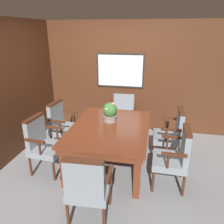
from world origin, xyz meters
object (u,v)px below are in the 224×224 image
object	(u,v)px
chair_right_far	(172,132)
chair_left_near	(43,142)
potted_plant	(110,112)
chair_left_far	(62,124)
chair_right_near	(175,156)
chair_head_far	(123,112)
chair_head_near	(87,185)
dining_table	(110,131)

from	to	relation	value
chair_right_far	chair_left_near	bearing A→B (deg)	-69.64
potted_plant	chair_left_far	bearing A→B (deg)	171.61
chair_right_near	chair_left_far	bearing A→B (deg)	-108.82
chair_left_near	chair_head_far	bearing A→B (deg)	-27.87
chair_head_near	chair_right_far	bearing A→B (deg)	-125.19
chair_right_near	chair_head_near	distance (m)	1.38
chair_head_near	chair_left_far	size ratio (longest dim) A/B	1.00
chair_right_far	chair_head_near	size ratio (longest dim) A/B	1.00
chair_right_near	potted_plant	world-z (taller)	potted_plant
chair_head_near	chair_left_far	world-z (taller)	same
chair_left_far	chair_head_far	bearing A→B (deg)	-45.03
chair_right_far	chair_left_near	size ratio (longest dim) A/B	1.00
dining_table	chair_left_near	xyz separation A→B (m)	(-1.03, -0.40, -0.12)
chair_head_far	chair_left_far	bearing A→B (deg)	-142.15
chair_right_far	chair_left_far	size ratio (longest dim) A/B	1.00
chair_right_far	chair_head_far	size ratio (longest dim) A/B	1.00
dining_table	chair_left_far	xyz separation A→B (m)	(-1.04, 0.37, -0.12)
chair_left_near	chair_right_near	bearing A→B (deg)	-84.54
potted_plant	chair_left_near	bearing A→B (deg)	-147.45
dining_table	chair_head_far	distance (m)	1.27
dining_table	chair_head_near	size ratio (longest dim) A/B	1.81
chair_right_far	chair_left_far	xyz separation A→B (m)	(-2.08, -0.04, 0.00)
dining_table	chair_left_far	distance (m)	1.11
dining_table	chair_left_near	size ratio (longest dim) A/B	1.81
chair_head_far	chair_left_near	bearing A→B (deg)	-124.41
chair_head_far	potted_plant	bearing A→B (deg)	-96.29
chair_right_near	potted_plant	xyz separation A→B (m)	(-1.11, 0.60, 0.38)
chair_head_far	chair_head_near	size ratio (longest dim) A/B	1.00
chair_left_far	chair_head_near	bearing A→B (deg)	-142.26
chair_head_far	dining_table	bearing A→B (deg)	-93.02
dining_table	chair_right_near	size ratio (longest dim) A/B	1.81
chair_right_near	potted_plant	distance (m)	1.31
chair_left_near	chair_left_far	xyz separation A→B (m)	(-0.01, 0.77, 0.00)
chair_head_far	chair_head_near	world-z (taller)	same
dining_table	potted_plant	distance (m)	0.35
chair_right_near	chair_left_far	size ratio (longest dim) A/B	1.00
chair_left_near	chair_left_far	world-z (taller)	same
chair_right_near	chair_head_far	bearing A→B (deg)	-147.10
chair_head_far	chair_left_near	world-z (taller)	same
chair_left_far	dining_table	bearing A→B (deg)	-104.31
chair_left_near	potted_plant	xyz separation A→B (m)	(0.98, 0.63, 0.38)
chair_head_near	potted_plant	bearing A→B (deg)	-91.39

